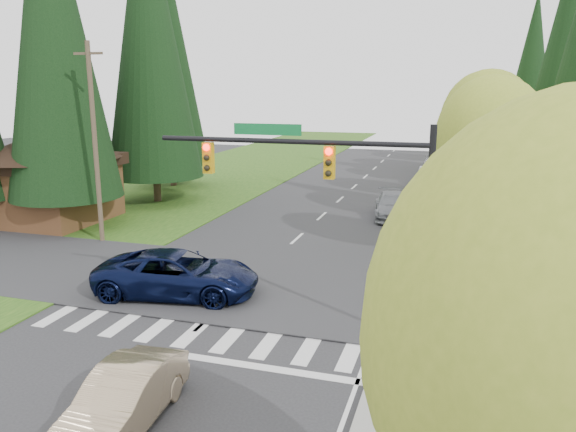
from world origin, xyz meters
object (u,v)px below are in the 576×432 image
at_px(parked_car_c, 428,176).
at_px(parked_car_d, 430,172).
at_px(parked_car_a, 411,219).
at_px(parked_car_b, 392,205).
at_px(sedan_champagne, 124,399).
at_px(parked_car_e, 434,164).
at_px(suv_navy, 178,274).

xyz_separation_m(parked_car_c, parked_car_d, (0.00, 2.98, -0.05)).
relative_size(parked_car_a, parked_car_b, 0.74).
bearing_deg(parked_car_a, sedan_champagne, -103.40).
height_order(sedan_champagne, parked_car_c, parked_car_c).
height_order(parked_car_c, parked_car_e, parked_car_c).
distance_m(parked_car_a, parked_car_e, 23.97).
bearing_deg(suv_navy, parked_car_a, -40.26).
relative_size(sedan_champagne, suv_navy, 0.70).
distance_m(sedan_champagne, suv_navy, 8.56).
distance_m(parked_car_c, parked_car_d, 2.99).
xyz_separation_m(sedan_champagne, parked_car_d, (4.80, 39.46, -0.04)).
xyz_separation_m(sedan_champagne, parked_car_a, (4.80, 20.88, -0.07)).
bearing_deg(parked_car_a, suv_navy, -121.36).
xyz_separation_m(parked_car_b, parked_car_d, (1.39, 15.64, -0.07)).
height_order(suv_navy, parked_car_a, suv_navy).
height_order(parked_car_d, parked_car_e, parked_car_d).
bearing_deg(parked_car_b, parked_car_a, -71.95).
distance_m(parked_car_a, parked_car_b, 3.26).
bearing_deg(sedan_champagne, parked_car_e, 79.94).
xyz_separation_m(suv_navy, parked_car_b, (6.27, 15.76, -0.12)).
bearing_deg(parked_car_a, parked_car_e, 89.55).
relative_size(suv_navy, parked_car_c, 1.43).
bearing_deg(parked_car_c, suv_navy, -102.91).
relative_size(suv_navy, parked_car_e, 1.44).
bearing_deg(parked_car_e, parked_car_d, -95.92).
bearing_deg(parked_car_e, suv_navy, -107.70).
xyz_separation_m(parked_car_a, parked_car_c, (0.00, 15.60, 0.07)).
height_order(suv_navy, parked_car_c, suv_navy).
xyz_separation_m(suv_navy, parked_car_a, (7.67, 12.81, -0.22)).
bearing_deg(sedan_champagne, parked_car_b, 77.92).
height_order(sedan_champagne, parked_car_b, parked_car_b).
relative_size(sedan_champagne, parked_car_d, 1.10).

